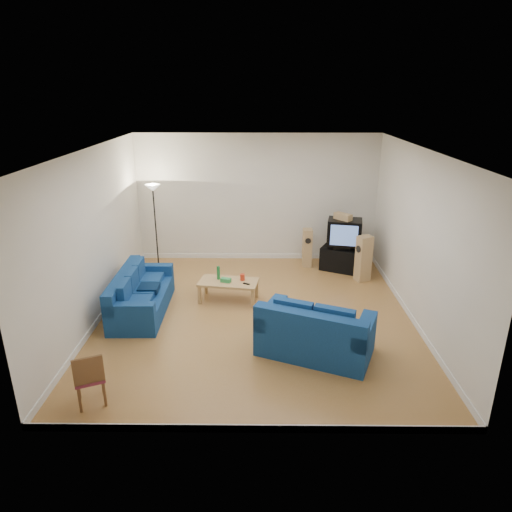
{
  "coord_description": "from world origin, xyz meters",
  "views": [
    {
      "loc": [
        0.08,
        -8.0,
        4.18
      ],
      "look_at": [
        0.0,
        0.4,
        1.1
      ],
      "focal_mm": 32.0,
      "sensor_mm": 36.0,
      "label": 1
    }
  ],
  "objects_px": {
    "sofa_three_seat": "(139,298)",
    "television": "(344,232)",
    "coffee_table": "(228,284)",
    "tv_stand": "(341,259)",
    "sofa_loveseat": "(314,336)"
  },
  "relations": [
    {
      "from": "sofa_three_seat",
      "to": "coffee_table",
      "type": "height_order",
      "value": "sofa_three_seat"
    },
    {
      "from": "sofa_loveseat",
      "to": "television",
      "type": "height_order",
      "value": "television"
    },
    {
      "from": "sofa_loveseat",
      "to": "coffee_table",
      "type": "relative_size",
      "value": 1.61
    },
    {
      "from": "sofa_loveseat",
      "to": "tv_stand",
      "type": "relative_size",
      "value": 2.23
    },
    {
      "from": "sofa_three_seat",
      "to": "coffee_table",
      "type": "xyz_separation_m",
      "value": [
        1.73,
        0.52,
        0.08
      ]
    },
    {
      "from": "coffee_table",
      "to": "tv_stand",
      "type": "relative_size",
      "value": 1.38
    },
    {
      "from": "television",
      "to": "coffee_table",
      "type": "bearing_deg",
      "value": -135.18
    },
    {
      "from": "sofa_three_seat",
      "to": "sofa_loveseat",
      "type": "relative_size",
      "value": 1.02
    },
    {
      "from": "sofa_three_seat",
      "to": "tv_stand",
      "type": "xyz_separation_m",
      "value": [
        4.36,
        2.27,
        -0.02
      ]
    },
    {
      "from": "sofa_loveseat",
      "to": "coffee_table",
      "type": "distance_m",
      "value": 2.58
    },
    {
      "from": "sofa_three_seat",
      "to": "sofa_loveseat",
      "type": "xyz_separation_m",
      "value": [
        3.29,
        -1.53,
        0.04
      ]
    },
    {
      "from": "sofa_three_seat",
      "to": "television",
      "type": "distance_m",
      "value": 5.0
    },
    {
      "from": "tv_stand",
      "to": "sofa_three_seat",
      "type": "bearing_deg",
      "value": -127.0
    },
    {
      "from": "sofa_loveseat",
      "to": "tv_stand",
      "type": "xyz_separation_m",
      "value": [
        1.07,
        3.8,
        -0.06
      ]
    },
    {
      "from": "tv_stand",
      "to": "television",
      "type": "height_order",
      "value": "television"
    }
  ]
}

